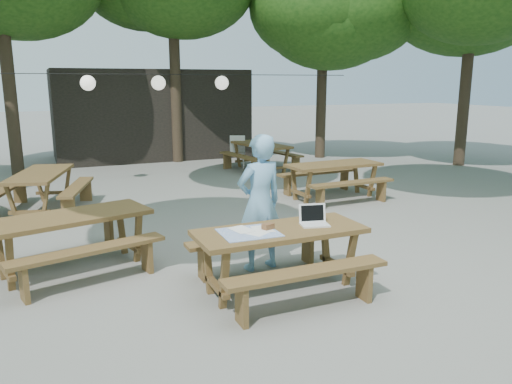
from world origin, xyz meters
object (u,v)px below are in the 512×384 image
Objects in this scene: main_picnic_table at (280,258)px; picnic_table_nw at (71,242)px; woman at (260,203)px; plastic_chair at (237,158)px.

picnic_table_nw is (-2.22, 1.65, 0.00)m from main_picnic_table.
picnic_table_nw is 2.51m from woman.
plastic_chair is (2.67, 7.58, -0.64)m from woman.
plastic_chair is (2.74, 8.32, -0.13)m from main_picnic_table.
main_picnic_table is 8.76m from plastic_chair.
woman is at bearing 84.73° from main_picnic_table.
woman reaches higher than main_picnic_table.
main_picnic_table is at bearing -83.46° from plastic_chair.
woman reaches higher than plastic_chair.
woman is (0.07, 0.73, 0.51)m from main_picnic_table.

